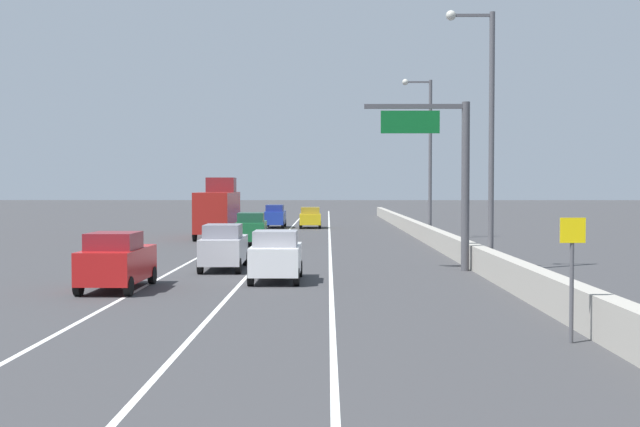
# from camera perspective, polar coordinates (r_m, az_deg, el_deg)

# --- Properties ---
(ground_plane) EXTENTS (320.00, 320.00, 0.00)m
(ground_plane) POSITION_cam_1_polar(r_m,az_deg,el_deg) (68.74, -0.58, -1.21)
(ground_plane) COLOR #38383A
(lane_stripe_left) EXTENTS (0.16, 130.00, 0.00)m
(lane_stripe_left) POSITION_cam_1_polar(r_m,az_deg,el_deg) (60.14, -6.00, -1.67)
(lane_stripe_left) COLOR silver
(lane_stripe_left) RESTS_ON ground_plane
(lane_stripe_center) EXTENTS (0.16, 130.00, 0.00)m
(lane_stripe_center) POSITION_cam_1_polar(r_m,az_deg,el_deg) (59.84, -2.67, -1.68)
(lane_stripe_center) COLOR silver
(lane_stripe_center) RESTS_ON ground_plane
(lane_stripe_right) EXTENTS (0.16, 130.00, 0.00)m
(lane_stripe_right) POSITION_cam_1_polar(r_m,az_deg,el_deg) (59.74, 0.68, -1.68)
(lane_stripe_right) COLOR silver
(lane_stripe_right) RESTS_ON ground_plane
(jersey_barrier_right) EXTENTS (0.60, 120.00, 1.10)m
(jersey_barrier_right) POSITION_cam_1_polar(r_m,az_deg,el_deg) (45.24, 9.10, -2.16)
(jersey_barrier_right) COLOR #9E998E
(jersey_barrier_right) RESTS_ON ground_plane
(overhead_sign_gantry) EXTENTS (4.68, 0.36, 7.50)m
(overhead_sign_gantry) POSITION_cam_1_polar(r_m,az_deg,el_deg) (36.01, 9.16, 3.46)
(overhead_sign_gantry) COLOR #47474C
(overhead_sign_gantry) RESTS_ON ground_plane
(speed_advisory_sign) EXTENTS (0.60, 0.11, 3.00)m
(speed_advisory_sign) POSITION_cam_1_polar(r_m,az_deg,el_deg) (20.00, 17.50, -3.83)
(speed_advisory_sign) COLOR #4C4C51
(speed_advisory_sign) RESTS_ON ground_plane
(lamp_post_right_second) EXTENTS (2.14, 0.44, 11.42)m
(lamp_post_right_second) POSITION_cam_1_polar(r_m,az_deg,el_deg) (35.93, 11.75, 6.25)
(lamp_post_right_second) COLOR #4C4C51
(lamp_post_right_second) RESTS_ON ground_plane
(lamp_post_right_third) EXTENTS (2.14, 0.44, 11.42)m
(lamp_post_right_third) POSITION_cam_1_polar(r_m,az_deg,el_deg) (57.78, 7.63, 4.61)
(lamp_post_right_third) COLOR #4C4C51
(lamp_post_right_third) RESTS_ON ground_plane
(car_red_0) EXTENTS (1.99, 4.41, 2.11)m
(car_red_0) POSITION_cam_1_polar(r_m,az_deg,el_deg) (29.92, -14.26, -3.30)
(car_red_0) COLOR red
(car_red_0) RESTS_ON ground_plane
(car_green_1) EXTENTS (2.08, 4.61, 2.08)m
(car_green_1) POSITION_cam_1_polar(r_m,az_deg,el_deg) (51.77, -4.91, -1.09)
(car_green_1) COLOR #196033
(car_green_1) RESTS_ON ground_plane
(car_blue_2) EXTENTS (1.82, 4.62, 2.11)m
(car_blue_2) POSITION_cam_1_polar(r_m,az_deg,el_deg) (73.46, -3.21, -0.20)
(car_blue_2) COLOR #1E389E
(car_blue_2) RESTS_ON ground_plane
(car_white_3) EXTENTS (1.95, 4.03, 2.02)m
(car_white_3) POSITION_cam_1_polar(r_m,az_deg,el_deg) (31.66, -3.14, -3.04)
(car_white_3) COLOR white
(car_white_3) RESTS_ON ground_plane
(car_silver_4) EXTENTS (1.95, 4.69, 2.06)m
(car_silver_4) POSITION_cam_1_polar(r_m,az_deg,el_deg) (36.34, -6.86, -2.38)
(car_silver_4) COLOR #B7B7BC
(car_silver_4) RESTS_ON ground_plane
(car_yellow_5) EXTENTS (2.01, 4.10, 1.91)m
(car_yellow_5) POSITION_cam_1_polar(r_m,az_deg,el_deg) (72.75, -0.70, -0.29)
(car_yellow_5) COLOR gold
(car_yellow_5) RESTS_ON ground_plane
(box_truck) EXTENTS (2.63, 9.66, 4.44)m
(box_truck) POSITION_cam_1_polar(r_m,az_deg,el_deg) (59.53, -7.25, 0.26)
(box_truck) COLOR #A51E19
(box_truck) RESTS_ON ground_plane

